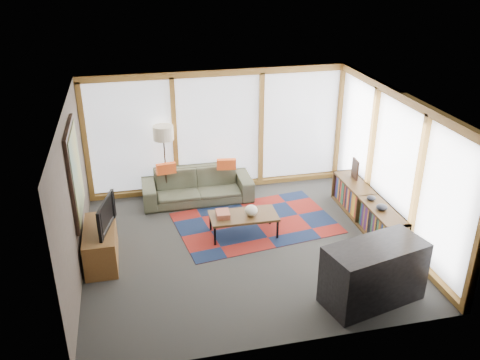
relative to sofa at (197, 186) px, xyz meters
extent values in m
plane|color=#282826|center=(0.55, -1.95, -0.33)|extent=(5.50, 5.50, 0.00)
cube|color=#453C32|center=(-2.20, -1.95, 0.97)|extent=(0.04, 5.00, 2.60)
cube|color=#453C32|center=(0.55, -4.45, 0.97)|extent=(5.50, 0.04, 2.60)
cube|color=silver|center=(0.55, -1.95, 2.27)|extent=(5.50, 5.00, 0.04)
cube|color=white|center=(0.55, 0.52, 0.97)|extent=(5.30, 0.02, 2.35)
cube|color=white|center=(3.27, -1.95, 0.97)|extent=(0.02, 4.80, 2.35)
cube|color=black|center=(-2.16, -1.65, 1.22)|extent=(0.05, 1.35, 1.55)
cube|color=gold|center=(-2.13, -1.65, 1.22)|extent=(0.02, 1.20, 1.40)
cube|color=maroon|center=(0.94, -1.22, -0.32)|extent=(3.16, 2.27, 0.01)
imported|color=#383A2C|center=(0.00, 0.00, 0.00)|extent=(2.24, 0.88, 0.65)
cube|color=#DD521E|center=(-0.61, 0.03, 0.44)|extent=(0.41, 0.17, 0.22)
cube|color=#DD521E|center=(0.61, -0.03, 0.44)|extent=(0.41, 0.18, 0.22)
cube|color=brown|center=(0.24, -1.54, 0.13)|extent=(0.25, 0.31, 0.10)
ellipsoid|color=beige|center=(0.75, -1.61, 0.18)|extent=(0.24, 0.24, 0.20)
ellipsoid|color=black|center=(2.95, -2.25, 0.32)|extent=(0.21, 0.21, 0.10)
ellipsoid|color=black|center=(2.94, -1.87, 0.31)|extent=(0.18, 0.18, 0.08)
cube|color=black|center=(3.05, -0.89, 0.47)|extent=(0.06, 0.30, 0.39)
cube|color=brown|center=(-1.89, -1.87, -0.02)|extent=(0.51, 1.23, 0.61)
imported|color=black|center=(-1.82, -1.88, 0.54)|extent=(0.33, 0.89, 0.51)
cube|color=black|center=(2.05, -3.82, 0.14)|extent=(1.60, 1.02, 0.94)
camera|label=1|loc=(-1.22, -9.40, 4.50)|focal=38.00mm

